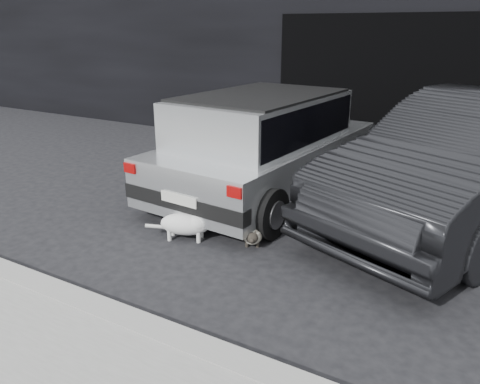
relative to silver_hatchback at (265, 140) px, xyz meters
The scene contains 8 objects.
ground 1.28m from the silver_hatchback, 99.39° to the right, with size 80.00×80.00×0.00m, color black.
building_facade 5.36m from the silver_hatchback, 80.52° to the left, with size 34.00×4.00×5.00m, color black.
garage_opening 3.16m from the silver_hatchback, 74.44° to the left, with size 4.00×0.10×2.60m, color black.
curb 3.75m from the silver_hatchback, 76.82° to the right, with size 18.00×0.25×0.12m, color gray.
silver_hatchback is the anchor object (origin of this frame).
second_car 2.75m from the silver_hatchback, ahead, with size 1.72×4.93×1.62m, color black.
cat_siamese 1.91m from the silver_hatchback, 67.26° to the right, with size 0.45×0.65×0.25m.
cat_white 2.01m from the silver_hatchback, 90.49° to the right, with size 0.82×0.49×0.41m.
Camera 1 is at (3.17, -4.98, 2.37)m, focal length 35.00 mm.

